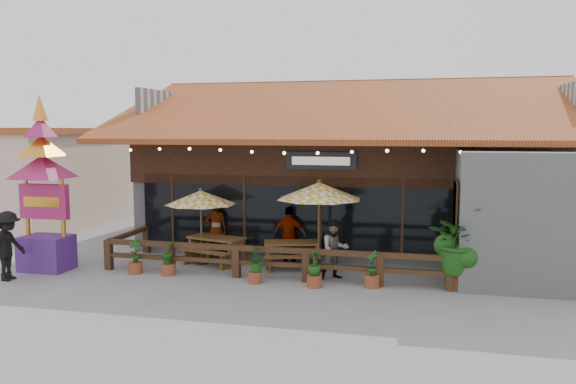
% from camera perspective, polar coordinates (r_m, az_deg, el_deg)
% --- Properties ---
extents(ground, '(100.00, 100.00, 0.00)m').
position_cam_1_polar(ground, '(15.99, 3.97, -8.72)').
color(ground, gray).
rests_on(ground, ground).
extents(restaurant_building, '(15.50, 14.73, 6.09)m').
position_cam_1_polar(restaurant_building, '(22.06, 7.43, 1.23)').
color(restaurant_building, '#A6A5AA').
rests_on(restaurant_building, ground).
extents(patio_railing, '(10.00, 2.60, 0.92)m').
position_cam_1_polar(patio_railing, '(16.10, -4.16, -6.37)').
color(patio_railing, '#422717').
rests_on(patio_railing, ground).
extents(neighbor_building, '(8.40, 8.40, 4.22)m').
position_cam_1_polar(neighbor_building, '(27.56, -26.16, 1.50)').
color(neighbor_building, beige).
rests_on(neighbor_building, ground).
extents(umbrella_left, '(2.81, 2.81, 2.37)m').
position_cam_1_polar(umbrella_left, '(17.50, -8.86, -0.59)').
color(umbrella_left, brown).
rests_on(umbrella_left, ground).
extents(umbrella_right, '(3.20, 3.20, 2.71)m').
position_cam_1_polar(umbrella_right, '(16.39, 3.17, 0.07)').
color(umbrella_right, brown).
rests_on(umbrella_right, ground).
extents(picnic_table_left, '(2.10, 1.94, 0.84)m').
position_cam_1_polar(picnic_table_left, '(17.71, -7.28, -5.40)').
color(picnic_table_left, brown).
rests_on(picnic_table_left, ground).
extents(picnic_table_right, '(1.96, 1.80, 0.80)m').
position_cam_1_polar(picnic_table_right, '(17.03, 0.39, -5.91)').
color(picnic_table_right, brown).
rests_on(picnic_table_right, ground).
extents(thai_sign_tower, '(2.06, 2.06, 5.57)m').
position_cam_1_polar(thai_sign_tower, '(17.90, -23.65, 1.93)').
color(thai_sign_tower, '#4F227F').
rests_on(thai_sign_tower, ground).
extents(tropical_plant, '(2.06, 2.10, 2.19)m').
position_cam_1_polar(tropical_plant, '(15.30, 16.86, -4.86)').
color(tropical_plant, brown).
rests_on(tropical_plant, ground).
extents(diner_a, '(0.79, 0.63, 1.88)m').
position_cam_1_polar(diner_a, '(18.30, -7.32, -3.82)').
color(diner_a, '#3D2213').
rests_on(diner_a, ground).
extents(diner_b, '(1.01, 0.94, 1.67)m').
position_cam_1_polar(diner_b, '(15.74, 4.75, -5.85)').
color(diner_b, '#3D2213').
rests_on(diner_b, ground).
extents(diner_c, '(1.05, 0.45, 1.77)m').
position_cam_1_polar(diner_c, '(17.60, 0.14, -4.36)').
color(diner_c, '#3D2213').
rests_on(diner_c, ground).
extents(pedestrian, '(0.78, 1.28, 1.93)m').
position_cam_1_polar(pedestrian, '(17.37, -26.59, -4.92)').
color(pedestrian, black).
rests_on(pedestrian, ground).
extents(planter_a, '(0.41, 0.41, 0.99)m').
position_cam_1_polar(planter_a, '(16.96, -15.25, -6.60)').
color(planter_a, brown).
rests_on(planter_a, ground).
extents(planter_b, '(0.41, 0.41, 0.99)m').
position_cam_1_polar(planter_b, '(16.55, -12.08, -6.73)').
color(planter_b, brown).
rests_on(planter_b, ground).
extents(planter_c, '(0.76, 0.74, 0.95)m').
position_cam_1_polar(planter_c, '(15.38, -3.37, -7.27)').
color(planter_c, brown).
rests_on(planter_c, ground).
extents(planter_d, '(0.52, 0.52, 0.98)m').
position_cam_1_polar(planter_d, '(14.99, 2.70, -7.88)').
color(planter_d, brown).
rests_on(planter_d, ground).
extents(planter_e, '(0.41, 0.42, 1.00)m').
position_cam_1_polar(planter_e, '(15.12, 8.51, -8.03)').
color(planter_e, brown).
rests_on(planter_e, ground).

